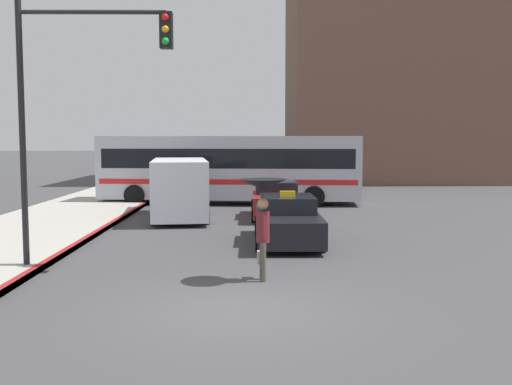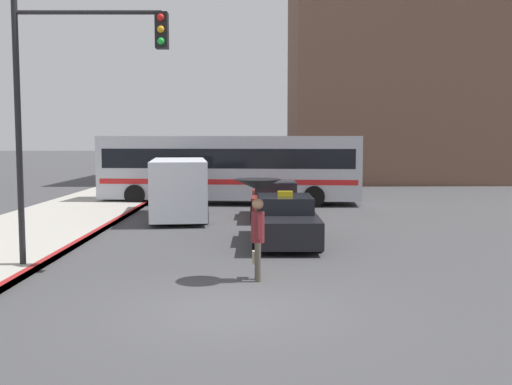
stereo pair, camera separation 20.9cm
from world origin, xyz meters
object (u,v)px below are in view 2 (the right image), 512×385
at_px(ambulance_van, 181,186).
at_px(traffic_light, 77,85).
at_px(pedestrian_with_umbrella, 260,199).
at_px(city_bus, 232,166).
at_px(taxi, 287,221).
at_px(sedan_red, 277,201).

xyz_separation_m(ambulance_van, traffic_light, (-1.14, -9.20, 3.00)).
bearing_deg(pedestrian_with_umbrella, city_bus, 0.79).
xyz_separation_m(taxi, ambulance_van, (-3.81, 5.41, 0.62)).
bearing_deg(city_bus, sedan_red, -153.96).
bearing_deg(city_bus, pedestrian_with_umbrella, -170.29).
bearing_deg(sedan_red, pedestrian_with_umbrella, 86.08).
height_order(taxi, pedestrian_with_umbrella, pedestrian_with_umbrella).
xyz_separation_m(city_bus, pedestrian_with_umbrella, (1.27, -15.58, -0.01)).
bearing_deg(ambulance_van, sedan_red, 176.86).
xyz_separation_m(ambulance_van, city_bus, (1.73, 5.40, 0.51)).
bearing_deg(taxi, city_bus, -79.08).
relative_size(sedan_red, city_bus, 0.35).
height_order(ambulance_van, pedestrian_with_umbrella, ambulance_van).
relative_size(taxi, ambulance_van, 0.81).
relative_size(ambulance_van, city_bus, 0.46).
height_order(taxi, traffic_light, traffic_light).
bearing_deg(traffic_light, taxi, 37.46).
bearing_deg(sedan_red, city_bus, -69.02).
relative_size(city_bus, traffic_light, 2.00).
xyz_separation_m(ambulance_van, pedestrian_with_umbrella, (2.99, -10.18, 0.50)).
bearing_deg(city_bus, ambulance_van, 167.34).
relative_size(pedestrian_with_umbrella, traffic_light, 0.36).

